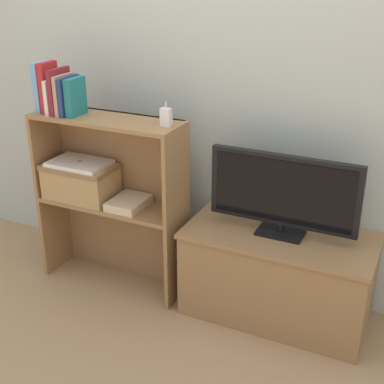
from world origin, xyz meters
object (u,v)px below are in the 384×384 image
book_skyblue (43,87)px  book_tan (65,94)px  tv_stand (277,274)px  tv (283,193)px  book_ivory (55,96)px  book_teal (75,97)px  book_crimson (49,87)px  storage_basket_left (81,180)px  baby_monitor (166,117)px  book_navy (69,96)px  magazine_stack (129,203)px  book_maroon (60,91)px  laptop (79,163)px

book_skyblue → book_tan: 0.14m
tv_stand → tv: (0.00, -0.00, 0.44)m
book_ivory → book_teal: size_ratio=0.92×
book_crimson → storage_basket_left: book_crimson is taller
baby_monitor → storage_basket_left: bearing=-178.3°
book_crimson → book_navy: size_ratio=1.32×
book_navy → baby_monitor: bearing=2.9°
book_ivory → storage_basket_left: size_ratio=0.46×
tv_stand → book_crimson: 1.48m
baby_monitor → book_crimson: bearing=-177.7°
book_skyblue → book_tan: size_ratio=1.26×
tv_stand → book_skyblue: book_skyblue is taller
book_teal → storage_basket_left: bearing=150.8°
tv → book_ivory: 1.24m
book_tan → magazine_stack: 0.63m
book_crimson → book_ivory: 0.05m
book_teal → baby_monitor: 0.50m
book_navy → magazine_stack: book_navy is taller
tv → book_maroon: bearing=-174.4°
tv → book_skyblue: size_ratio=2.81×
book_skyblue → magazine_stack: 0.73m
storage_basket_left → magazine_stack: bearing=1.0°
book_ivory → magazine_stack: book_ivory is taller
book_crimson → baby_monitor: size_ratio=2.20×
tv_stand → book_skyblue: (-1.25, -0.11, 0.84)m
book_tan → storage_basket_left: size_ratio=0.53×
tv_stand → book_teal: book_teal is taller
tv_stand → book_maroon: size_ratio=4.00×
baby_monitor → book_tan: bearing=-177.3°
tv_stand → book_crimson: (-1.21, -0.11, 0.84)m
book_navy → storage_basket_left: 0.45m
book_navy → book_ivory: bearing=-180.0°
book_maroon → book_teal: bearing=0.0°
book_crimson → magazine_stack: 0.71m
book_maroon → book_tan: 0.03m
storage_basket_left → magazine_stack: (0.29, 0.00, -0.08)m
book_maroon → laptop: size_ratio=0.73×
book_crimson → book_tan: 0.10m
book_ivory → book_maroon: 0.04m
tv_stand → storage_basket_left: 1.14m
book_tan → book_teal: bearing=0.0°
storage_basket_left → book_skyblue: bearing=-176.3°
book_ivory → book_maroon: bearing=0.0°
tv_stand → storage_basket_left: storage_basket_left is taller
book_maroon → laptop: (0.07, 0.01, -0.38)m
tv_stand → book_maroon: book_maroon is taller
book_ivory → book_crimson: bearing=180.0°
book_teal → storage_basket_left: 0.45m
tv_stand → book_skyblue: size_ratio=3.61×
tv_stand → book_tan: book_tan is taller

